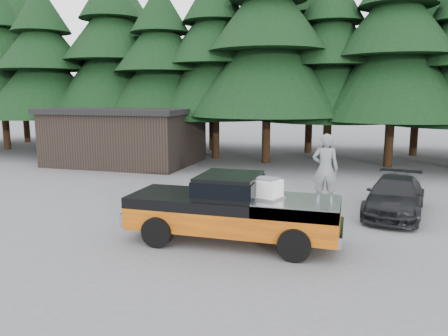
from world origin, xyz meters
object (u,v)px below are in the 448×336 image
(air_compressor, at_px, (266,190))
(parked_car, at_px, (395,196))
(pickup_truck, at_px, (233,219))
(man_on_bed, at_px, (325,169))
(utility_building, at_px, (126,135))

(air_compressor, relative_size, parked_car, 0.16)
(pickup_truck, relative_size, parked_car, 1.36)
(parked_car, bearing_deg, man_on_bed, -105.56)
(air_compressor, xyz_separation_m, utility_building, (-10.80, 12.06, 0.09))
(parked_car, bearing_deg, utility_building, 162.08)
(air_compressor, distance_m, parked_car, 5.82)
(parked_car, relative_size, utility_building, 0.53)
(pickup_truck, relative_size, man_on_bed, 3.33)
(air_compressor, xyz_separation_m, parked_car, (3.66, 4.42, -0.94))
(man_on_bed, bearing_deg, air_compressor, -5.97)
(pickup_truck, height_order, man_on_bed, man_on_bed)
(parked_car, distance_m, utility_building, 16.39)
(man_on_bed, relative_size, utility_building, 0.21)
(pickup_truck, xyz_separation_m, air_compressor, (0.96, -0.08, 0.91))
(air_compressor, distance_m, utility_building, 16.19)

